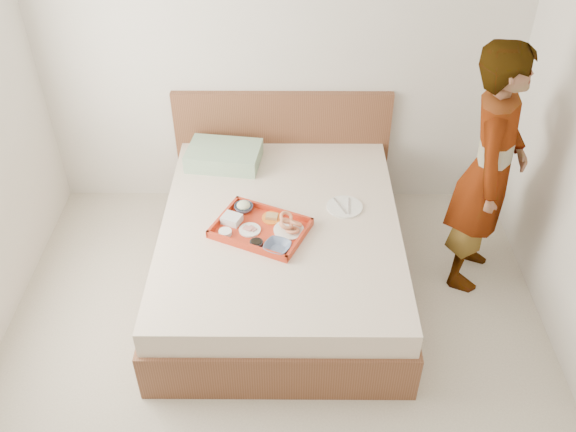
% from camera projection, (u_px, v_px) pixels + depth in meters
% --- Properties ---
extents(ground, '(3.50, 4.00, 0.01)m').
position_uv_depth(ground, '(274.00, 400.00, 3.59)').
color(ground, beige).
rests_on(ground, ground).
extents(wall_back, '(3.50, 0.01, 2.60)m').
position_uv_depth(wall_back, '(278.00, 46.00, 4.33)').
color(wall_back, silver).
rests_on(wall_back, ground).
extents(bed, '(1.65, 2.00, 0.53)m').
position_uv_depth(bed, '(281.00, 251.00, 4.20)').
color(bed, brown).
rests_on(bed, ground).
extents(headboard, '(1.65, 0.06, 0.95)m').
position_uv_depth(headboard, '(282.00, 147.00, 4.83)').
color(headboard, brown).
rests_on(headboard, ground).
extents(pillow, '(0.57, 0.42, 0.13)m').
position_uv_depth(pillow, '(224.00, 156.00, 4.52)').
color(pillow, '#95B892').
rests_on(pillow, bed).
extents(tray, '(0.69, 0.61, 0.05)m').
position_uv_depth(tray, '(261.00, 228.00, 3.94)').
color(tray, '#BC3011').
rests_on(tray, bed).
extents(prawn_plate, '(0.26, 0.26, 0.01)m').
position_uv_depth(prawn_plate, '(289.00, 230.00, 3.93)').
color(prawn_plate, white).
rests_on(prawn_plate, tray).
extents(navy_bowl_big, '(0.21, 0.21, 0.04)m').
position_uv_depth(navy_bowl_big, '(277.00, 247.00, 3.78)').
color(navy_bowl_big, '#142545').
rests_on(navy_bowl_big, tray).
extents(sauce_dish, '(0.11, 0.11, 0.03)m').
position_uv_depth(sauce_dish, '(256.00, 243.00, 3.81)').
color(sauce_dish, black).
rests_on(sauce_dish, tray).
extents(meat_plate, '(0.19, 0.19, 0.01)m').
position_uv_depth(meat_plate, '(250.00, 230.00, 3.93)').
color(meat_plate, white).
rests_on(meat_plate, tray).
extents(bread_plate, '(0.18, 0.18, 0.01)m').
position_uv_depth(bread_plate, '(272.00, 218.00, 4.03)').
color(bread_plate, orange).
rests_on(bread_plate, tray).
extents(salad_bowl, '(0.17, 0.17, 0.04)m').
position_uv_depth(salad_bowl, '(244.00, 208.00, 4.09)').
color(salad_bowl, '#142545').
rests_on(salad_bowl, tray).
extents(plastic_tub, '(0.15, 0.14, 0.05)m').
position_uv_depth(plastic_tub, '(232.00, 219.00, 3.98)').
color(plastic_tub, silver).
rests_on(plastic_tub, tray).
extents(cheese_round, '(0.11, 0.11, 0.03)m').
position_uv_depth(cheese_round, '(225.00, 233.00, 3.90)').
color(cheese_round, white).
rests_on(cheese_round, tray).
extents(dinner_plate, '(0.26, 0.26, 0.01)m').
position_uv_depth(dinner_plate, '(345.00, 207.00, 4.14)').
color(dinner_plate, white).
rests_on(dinner_plate, bed).
extents(person, '(0.62, 0.74, 1.73)m').
position_uv_depth(person, '(489.00, 171.00, 3.89)').
color(person, beige).
rests_on(person, ground).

